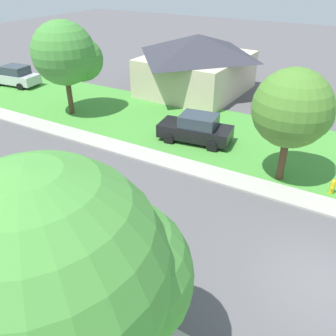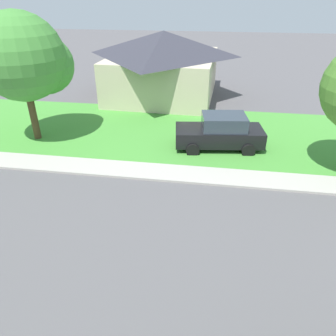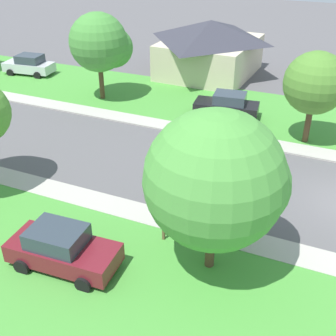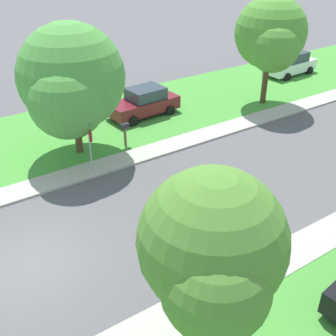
{
  "view_description": "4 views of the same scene",
  "coord_description": "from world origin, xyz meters",
  "px_view_note": "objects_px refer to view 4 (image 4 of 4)",
  "views": [
    {
      "loc": [
        -9.81,
        0.18,
        9.42
      ],
      "look_at": [
        2.06,
        7.09,
        1.4
      ],
      "focal_mm": 37.79,
      "sensor_mm": 36.0,
      "label": 1
    },
    {
      "loc": [
        -7.22,
        8.77,
        7.05
      ],
      "look_at": [
        2.74,
        10.3,
        1.4
      ],
      "focal_mm": 34.06,
      "sensor_mm": 36.0,
      "label": 2
    },
    {
      "loc": [
        -18.86,
        1.18,
        11.77
      ],
      "look_at": [
        -2.51,
        8.36,
        1.4
      ],
      "focal_mm": 45.7,
      "sensor_mm": 36.0,
      "label": 3
    },
    {
      "loc": [
        11.84,
        -2.28,
        10.22
      ],
      "look_at": [
        -0.85,
        6.26,
        1.4
      ],
      "focal_mm": 45.54,
      "sensor_mm": 36.0,
      "label": 4
    }
  ],
  "objects_px": {
    "tree_across_left": "(271,36)",
    "tree_across_right": "(70,83)",
    "stop_sign_far_corner": "(90,137)",
    "car_white_kerbside_mid": "(290,64)",
    "car_maroon_across_road": "(144,103)",
    "tree_sidewalk_near": "(213,252)",
    "mailbox": "(125,129)"
  },
  "relations": [
    {
      "from": "tree_sidewalk_near",
      "to": "tree_across_right",
      "type": "bearing_deg",
      "value": 171.94
    },
    {
      "from": "stop_sign_far_corner",
      "to": "tree_across_right",
      "type": "distance_m",
      "value": 2.8
    },
    {
      "from": "tree_across_left",
      "to": "tree_across_right",
      "type": "xyz_separation_m",
      "value": [
        -0.23,
        -12.7,
        -0.54
      ]
    },
    {
      "from": "car_maroon_across_road",
      "to": "tree_sidewalk_near",
      "type": "distance_m",
      "value": 16.96
    },
    {
      "from": "car_white_kerbside_mid",
      "to": "tree_sidewalk_near",
      "type": "xyz_separation_m",
      "value": [
        15.79,
        -20.68,
        2.75
      ]
    },
    {
      "from": "tree_sidewalk_near",
      "to": "tree_across_left",
      "type": "xyz_separation_m",
      "value": [
        -12.34,
        14.48,
        0.74
      ]
    },
    {
      "from": "car_white_kerbside_mid",
      "to": "car_maroon_across_road",
      "type": "distance_m",
      "value": 13.52
    },
    {
      "from": "tree_across_right",
      "to": "tree_sidewalk_near",
      "type": "bearing_deg",
      "value": -8.06
    },
    {
      "from": "stop_sign_far_corner",
      "to": "mailbox",
      "type": "distance_m",
      "value": 3.19
    },
    {
      "from": "tree_across_left",
      "to": "mailbox",
      "type": "distance_m",
      "value": 10.78
    },
    {
      "from": "tree_across_right",
      "to": "mailbox",
      "type": "height_order",
      "value": "tree_across_right"
    },
    {
      "from": "stop_sign_far_corner",
      "to": "car_white_kerbside_mid",
      "type": "xyz_separation_m",
      "value": [
        -5.24,
        19.06,
        -1.01
      ]
    },
    {
      "from": "car_white_kerbside_mid",
      "to": "tree_across_right",
      "type": "relative_size",
      "value": 0.67
    },
    {
      "from": "car_white_kerbside_mid",
      "to": "car_maroon_across_road",
      "type": "xyz_separation_m",
      "value": [
        0.68,
        -13.5,
        0.0
      ]
    },
    {
      "from": "tree_sidewalk_near",
      "to": "tree_across_right",
      "type": "relative_size",
      "value": 0.85
    },
    {
      "from": "stop_sign_far_corner",
      "to": "tree_sidewalk_near",
      "type": "height_order",
      "value": "tree_sidewalk_near"
    },
    {
      "from": "stop_sign_far_corner",
      "to": "tree_across_left",
      "type": "relative_size",
      "value": 0.41
    },
    {
      "from": "stop_sign_far_corner",
      "to": "car_white_kerbside_mid",
      "type": "height_order",
      "value": "stop_sign_far_corner"
    },
    {
      "from": "car_white_kerbside_mid",
      "to": "mailbox",
      "type": "bearing_deg",
      "value": -77.51
    },
    {
      "from": "car_white_kerbside_mid",
      "to": "car_maroon_across_road",
      "type": "height_order",
      "value": "same"
    },
    {
      "from": "tree_across_right",
      "to": "mailbox",
      "type": "bearing_deg",
      "value": 80.45
    },
    {
      "from": "stop_sign_far_corner",
      "to": "car_white_kerbside_mid",
      "type": "relative_size",
      "value": 0.63
    },
    {
      "from": "stop_sign_far_corner",
      "to": "tree_sidewalk_near",
      "type": "distance_m",
      "value": 10.82
    },
    {
      "from": "stop_sign_far_corner",
      "to": "tree_across_left",
      "type": "height_order",
      "value": "tree_across_left"
    },
    {
      "from": "tree_sidewalk_near",
      "to": "mailbox",
      "type": "height_order",
      "value": "tree_sidewalk_near"
    },
    {
      "from": "car_maroon_across_road",
      "to": "tree_across_right",
      "type": "height_order",
      "value": "tree_across_right"
    },
    {
      "from": "car_white_kerbside_mid",
      "to": "mailbox",
      "type": "height_order",
      "value": "car_white_kerbside_mid"
    },
    {
      "from": "stop_sign_far_corner",
      "to": "car_white_kerbside_mid",
      "type": "bearing_deg",
      "value": 105.36
    },
    {
      "from": "tree_across_right",
      "to": "mailbox",
      "type": "distance_m",
      "value": 3.77
    },
    {
      "from": "car_maroon_across_road",
      "to": "tree_across_right",
      "type": "distance_m",
      "value": 6.66
    },
    {
      "from": "tree_across_left",
      "to": "tree_across_right",
      "type": "relative_size",
      "value": 1.03
    },
    {
      "from": "car_maroon_across_road",
      "to": "mailbox",
      "type": "height_order",
      "value": "car_maroon_across_road"
    }
  ]
}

